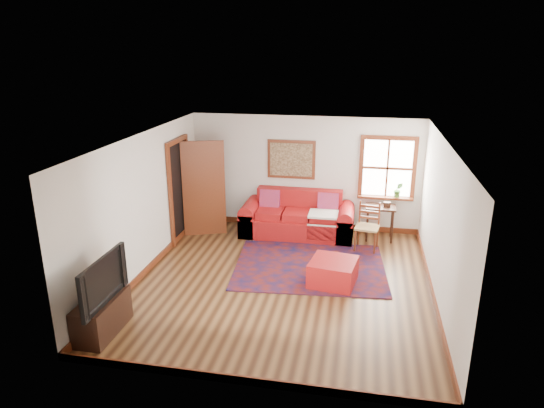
% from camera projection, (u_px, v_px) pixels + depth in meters
% --- Properties ---
extents(ground, '(5.50, 5.50, 0.00)m').
position_uv_depth(ground, '(283.00, 282.00, 8.43)').
color(ground, '#3B200F').
rests_on(ground, ground).
extents(room_envelope, '(5.04, 5.54, 2.52)m').
position_uv_depth(room_envelope, '(284.00, 191.00, 7.92)').
color(room_envelope, silver).
rests_on(room_envelope, ground).
extents(window, '(1.18, 0.20, 1.38)m').
position_uv_depth(window, '(388.00, 175.00, 10.22)').
color(window, white).
rests_on(window, ground).
extents(doorway, '(0.89, 1.08, 2.14)m').
position_uv_depth(doorway, '(194.00, 188.00, 10.15)').
color(doorway, black).
rests_on(doorway, ground).
extents(framed_artwork, '(1.05, 0.07, 0.85)m').
position_uv_depth(framed_artwork, '(291.00, 160.00, 10.53)').
color(framed_artwork, maroon).
rests_on(framed_artwork, ground).
extents(persian_rug, '(2.92, 2.43, 0.02)m').
position_uv_depth(persian_rug, '(310.00, 266.00, 9.00)').
color(persian_rug, '#60140D').
rests_on(persian_rug, ground).
extents(red_leather_sofa, '(2.40, 0.99, 0.94)m').
position_uv_depth(red_leather_sofa, '(298.00, 220.00, 10.48)').
color(red_leather_sofa, '#AB1617').
rests_on(red_leather_sofa, ground).
extents(red_ottoman, '(0.86, 0.86, 0.43)m').
position_uv_depth(red_ottoman, '(333.00, 272.00, 8.30)').
color(red_ottoman, '#AB1617').
rests_on(red_ottoman, ground).
extents(side_table, '(0.61, 0.46, 0.73)m').
position_uv_depth(side_table, '(380.00, 212.00, 10.10)').
color(side_table, black).
rests_on(side_table, ground).
extents(ladder_back_chair, '(0.51, 0.49, 0.96)m').
position_uv_depth(ladder_back_chair, '(368.00, 225.00, 9.64)').
color(ladder_back_chair, tan).
rests_on(ladder_back_chair, ground).
extents(media_cabinet, '(0.43, 0.96, 0.53)m').
position_uv_depth(media_cabinet, '(102.00, 316.00, 6.87)').
color(media_cabinet, black).
rests_on(media_cabinet, ground).
extents(television, '(0.15, 1.17, 0.67)m').
position_uv_depth(television, '(96.00, 280.00, 6.62)').
color(television, black).
rests_on(television, media_cabinet).
extents(candle_hurricane, '(0.12, 0.12, 0.18)m').
position_uv_depth(candle_hurricane, '(118.00, 280.00, 7.16)').
color(candle_hurricane, silver).
rests_on(candle_hurricane, media_cabinet).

